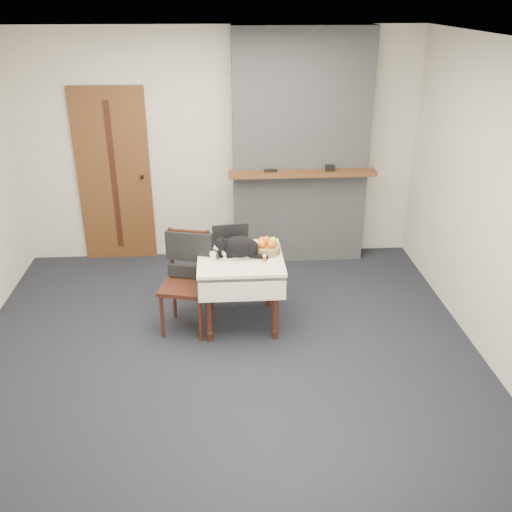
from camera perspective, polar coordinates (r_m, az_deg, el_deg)
The scene contains 12 objects.
ground at distance 5.24m, azimuth -3.11°, elevation -8.77°, with size 4.50×4.50×0.00m, color black.
room_shell at distance 4.96m, azimuth -3.69°, elevation 11.56°, with size 4.52×4.01×2.61m.
door at distance 6.72m, azimuth -14.00°, elevation 7.74°, with size 0.82×0.10×2.00m.
chimney at distance 6.48m, azimuth 4.43°, elevation 10.50°, with size 1.62×0.48×2.60m.
side_table at distance 5.27m, azimuth -1.57°, elevation -1.17°, with size 0.78×0.78×0.70m.
laptop at distance 5.29m, azimuth -2.42°, elevation 1.03°, with size 0.38×0.34×0.26m.
cat at distance 5.17m, azimuth -1.63°, elevation 0.88°, with size 0.49×0.23×0.23m.
cream_jar at distance 5.16m, azimuth -4.33°, elevation 0.00°, with size 0.06×0.06×0.07m, color white.
pill_bottle at distance 5.11m, azimuth 0.86°, elevation -0.21°, with size 0.03×0.03×0.07m.
fruit_basket at distance 5.28m, azimuth 1.09°, elevation 0.92°, with size 0.25×0.25×0.14m.
desk_clutter at distance 5.31m, azimuth -0.07°, elevation 0.42°, with size 0.13×0.02×0.01m, color black.
chair at distance 5.28m, azimuth -6.84°, elevation -1.08°, with size 0.52×0.51×0.95m.
Camera 1 is at (-0.01, -4.36, 2.91)m, focal length 40.00 mm.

